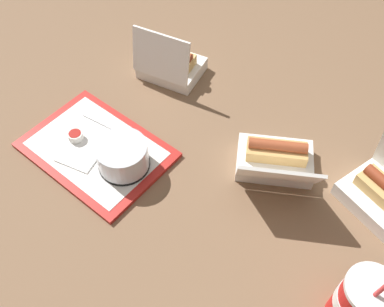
{
  "coord_description": "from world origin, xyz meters",
  "views": [
    {
      "loc": [
        0.35,
        -0.53,
        0.89
      ],
      "look_at": [
        0.01,
        0.02,
        0.05
      ],
      "focal_mm": 40.0,
      "sensor_mm": 36.0,
      "label": 1
    }
  ],
  "objects_px": {
    "cake_container": "(123,157)",
    "soda_cup_front": "(360,304)",
    "food_tray": "(96,150)",
    "ketchup_cup": "(76,136)",
    "plastic_fork": "(100,120)",
    "clamshell_hotdog_front": "(275,160)",
    "clamshell_hotdog_corner": "(170,64)"
  },
  "relations": [
    {
      "from": "food_tray",
      "to": "plastic_fork",
      "type": "xyz_separation_m",
      "value": [
        -0.05,
        0.08,
        0.01
      ]
    },
    {
      "from": "food_tray",
      "to": "ketchup_cup",
      "type": "bearing_deg",
      "value": -176.62
    },
    {
      "from": "soda_cup_front",
      "to": "clamshell_hotdog_corner",
      "type": "bearing_deg",
      "value": 149.77
    },
    {
      "from": "food_tray",
      "to": "ketchup_cup",
      "type": "relative_size",
      "value": 9.96
    },
    {
      "from": "cake_container",
      "to": "soda_cup_front",
      "type": "bearing_deg",
      "value": -5.31
    },
    {
      "from": "ketchup_cup",
      "to": "soda_cup_front",
      "type": "distance_m",
      "value": 0.77
    },
    {
      "from": "clamshell_hotdog_corner",
      "to": "soda_cup_front",
      "type": "xyz_separation_m",
      "value": [
        0.71,
        -0.41,
        0.04
      ]
    },
    {
      "from": "soda_cup_front",
      "to": "plastic_fork",
      "type": "bearing_deg",
      "value": 169.58
    },
    {
      "from": "food_tray",
      "to": "plastic_fork",
      "type": "bearing_deg",
      "value": 123.14
    },
    {
      "from": "food_tray",
      "to": "cake_container",
      "type": "xyz_separation_m",
      "value": [
        0.1,
        -0.0,
        0.04
      ]
    },
    {
      "from": "food_tray",
      "to": "plastic_fork",
      "type": "relative_size",
      "value": 3.62
    },
    {
      "from": "food_tray",
      "to": "clamshell_hotdog_front",
      "type": "relative_size",
      "value": 1.56
    },
    {
      "from": "ketchup_cup",
      "to": "clamshell_hotdog_corner",
      "type": "height_order",
      "value": "clamshell_hotdog_corner"
    },
    {
      "from": "ketchup_cup",
      "to": "clamshell_hotdog_front",
      "type": "height_order",
      "value": "clamshell_hotdog_front"
    },
    {
      "from": "ketchup_cup",
      "to": "clamshell_hotdog_corner",
      "type": "bearing_deg",
      "value": 80.13
    },
    {
      "from": "food_tray",
      "to": "clamshell_hotdog_front",
      "type": "xyz_separation_m",
      "value": [
        0.42,
        0.2,
        0.03
      ]
    },
    {
      "from": "plastic_fork",
      "to": "clamshell_hotdog_corner",
      "type": "height_order",
      "value": "clamshell_hotdog_corner"
    },
    {
      "from": "ketchup_cup",
      "to": "plastic_fork",
      "type": "height_order",
      "value": "ketchup_cup"
    },
    {
      "from": "clamshell_hotdog_front",
      "to": "cake_container",
      "type": "bearing_deg",
      "value": -148.29
    },
    {
      "from": "plastic_fork",
      "to": "clamshell_hotdog_corner",
      "type": "relative_size",
      "value": 0.58
    },
    {
      "from": "food_tray",
      "to": "cake_container",
      "type": "bearing_deg",
      "value": -1.84
    },
    {
      "from": "ketchup_cup",
      "to": "food_tray",
      "type": "bearing_deg",
      "value": 3.38
    },
    {
      "from": "clamshell_hotdog_corner",
      "to": "soda_cup_front",
      "type": "height_order",
      "value": "soda_cup_front"
    },
    {
      "from": "cake_container",
      "to": "ketchup_cup",
      "type": "distance_m",
      "value": 0.16
    },
    {
      "from": "cake_container",
      "to": "clamshell_hotdog_corner",
      "type": "xyz_separation_m",
      "value": [
        -0.1,
        0.35,
        -0.01
      ]
    },
    {
      "from": "clamshell_hotdog_corner",
      "to": "clamshell_hotdog_front",
      "type": "relative_size",
      "value": 0.74
    },
    {
      "from": "ketchup_cup",
      "to": "soda_cup_front",
      "type": "relative_size",
      "value": 0.18
    },
    {
      "from": "food_tray",
      "to": "clamshell_hotdog_corner",
      "type": "relative_size",
      "value": 2.11
    },
    {
      "from": "cake_container",
      "to": "soda_cup_front",
      "type": "height_order",
      "value": "soda_cup_front"
    },
    {
      "from": "food_tray",
      "to": "soda_cup_front",
      "type": "relative_size",
      "value": 1.78
    },
    {
      "from": "cake_container",
      "to": "soda_cup_front",
      "type": "distance_m",
      "value": 0.61
    },
    {
      "from": "plastic_fork",
      "to": "soda_cup_front",
      "type": "relative_size",
      "value": 0.49
    }
  ]
}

